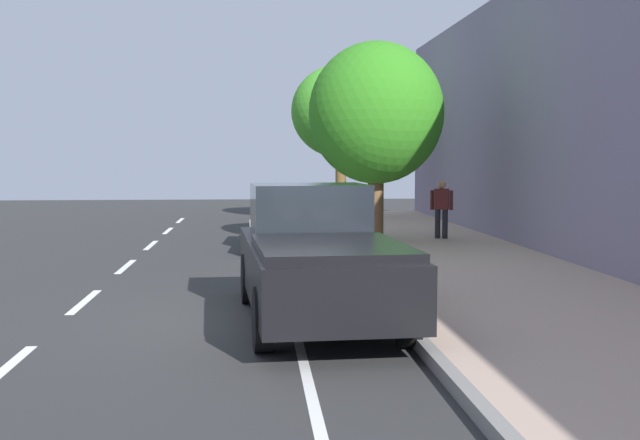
{
  "coord_description": "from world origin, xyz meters",
  "views": [
    {
      "loc": [
        -0.18,
        -11.68,
        2.36
      ],
      "look_at": [
        1.18,
        4.89,
        1.04
      ],
      "focal_mm": 44.67,
      "sensor_mm": 36.0,
      "label": 1
    }
  ],
  "objects_px": {
    "bicycle_at_curb": "(334,258)",
    "street_tree_near_cyclist": "(376,114)",
    "parked_pickup_black_second": "(317,259)",
    "parked_sedan_silver_mid": "(289,219)",
    "cyclist_with_backpack": "(348,227)",
    "pedestrian_on_phone": "(442,206)",
    "street_tree_mid_block": "(341,112)"
  },
  "relations": [
    {
      "from": "pedestrian_on_phone",
      "to": "cyclist_with_backpack",
      "type": "bearing_deg",
      "value": -118.39
    },
    {
      "from": "parked_pickup_black_second",
      "to": "bicycle_at_curb",
      "type": "height_order",
      "value": "parked_pickup_black_second"
    },
    {
      "from": "bicycle_at_curb",
      "to": "cyclist_with_backpack",
      "type": "height_order",
      "value": "cyclist_with_backpack"
    },
    {
      "from": "parked_pickup_black_second",
      "to": "street_tree_mid_block",
      "type": "bearing_deg",
      "value": 82.69
    },
    {
      "from": "parked_sedan_silver_mid",
      "to": "bicycle_at_curb",
      "type": "relative_size",
      "value": 2.81
    },
    {
      "from": "bicycle_at_curb",
      "to": "cyclist_with_backpack",
      "type": "xyz_separation_m",
      "value": [
        0.22,
        -0.44,
        0.66
      ]
    },
    {
      "from": "cyclist_with_backpack",
      "to": "pedestrian_on_phone",
      "type": "distance_m",
      "value": 6.86
    },
    {
      "from": "parked_pickup_black_second",
      "to": "street_tree_mid_block",
      "type": "relative_size",
      "value": 0.97
    },
    {
      "from": "bicycle_at_curb",
      "to": "pedestrian_on_phone",
      "type": "xyz_separation_m",
      "value": [
        3.48,
        5.6,
        0.67
      ]
    },
    {
      "from": "bicycle_at_curb",
      "to": "pedestrian_on_phone",
      "type": "relative_size",
      "value": 1.02
    },
    {
      "from": "parked_sedan_silver_mid",
      "to": "bicycle_at_curb",
      "type": "bearing_deg",
      "value": -82.21
    },
    {
      "from": "parked_pickup_black_second",
      "to": "parked_sedan_silver_mid",
      "type": "xyz_separation_m",
      "value": [
        -0.01,
        9.21,
        -0.15
      ]
    },
    {
      "from": "bicycle_at_curb",
      "to": "street_tree_mid_block",
      "type": "height_order",
      "value": "street_tree_mid_block"
    },
    {
      "from": "cyclist_with_backpack",
      "to": "street_tree_near_cyclist",
      "type": "relative_size",
      "value": 0.33
    },
    {
      "from": "parked_sedan_silver_mid",
      "to": "street_tree_mid_block",
      "type": "bearing_deg",
      "value": 74.83
    },
    {
      "from": "parked_sedan_silver_mid",
      "to": "cyclist_with_backpack",
      "type": "bearing_deg",
      "value": -80.55
    },
    {
      "from": "cyclist_with_backpack",
      "to": "street_tree_near_cyclist",
      "type": "bearing_deg",
      "value": 75.77
    },
    {
      "from": "street_tree_near_cyclist",
      "to": "street_tree_mid_block",
      "type": "relative_size",
      "value": 0.93
    },
    {
      "from": "bicycle_at_curb",
      "to": "street_tree_near_cyclist",
      "type": "xyz_separation_m",
      "value": [
        1.58,
        4.93,
        3.11
      ]
    },
    {
      "from": "street_tree_near_cyclist",
      "to": "cyclist_with_backpack",
      "type": "bearing_deg",
      "value": -104.23
    },
    {
      "from": "street_tree_near_cyclist",
      "to": "pedestrian_on_phone",
      "type": "height_order",
      "value": "street_tree_near_cyclist"
    },
    {
      "from": "pedestrian_on_phone",
      "to": "street_tree_near_cyclist",
      "type": "bearing_deg",
      "value": -160.49
    },
    {
      "from": "bicycle_at_curb",
      "to": "cyclist_with_backpack",
      "type": "relative_size",
      "value": 0.94
    },
    {
      "from": "parked_pickup_black_second",
      "to": "parked_sedan_silver_mid",
      "type": "bearing_deg",
      "value": 90.08
    },
    {
      "from": "street_tree_near_cyclist",
      "to": "street_tree_mid_block",
      "type": "bearing_deg",
      "value": 90.0
    },
    {
      "from": "cyclist_with_backpack",
      "to": "street_tree_mid_block",
      "type": "relative_size",
      "value": 0.31
    },
    {
      "from": "cyclist_with_backpack",
      "to": "bicycle_at_curb",
      "type": "bearing_deg",
      "value": 116.87
    },
    {
      "from": "parked_sedan_silver_mid",
      "to": "cyclist_with_backpack",
      "type": "distance_m",
      "value": 5.53
    },
    {
      "from": "pedestrian_on_phone",
      "to": "parked_pickup_black_second",
      "type": "bearing_deg",
      "value": -112.98
    },
    {
      "from": "parked_pickup_black_second",
      "to": "bicycle_at_curb",
      "type": "bearing_deg",
      "value": 80.9
    },
    {
      "from": "cyclist_with_backpack",
      "to": "street_tree_mid_block",
      "type": "xyz_separation_m",
      "value": [
        1.36,
        13.8,
        2.97
      ]
    },
    {
      "from": "bicycle_at_curb",
      "to": "street_tree_near_cyclist",
      "type": "height_order",
      "value": "street_tree_near_cyclist"
    }
  ]
}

